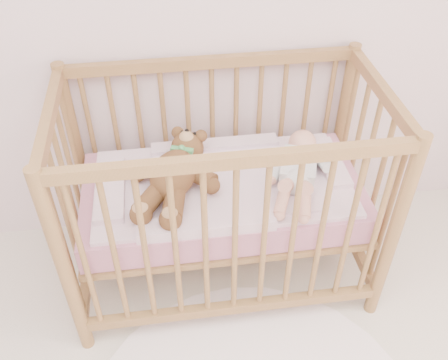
{
  "coord_description": "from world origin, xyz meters",
  "views": [
    {
      "loc": [
        -0.03,
        -0.03,
        1.99
      ],
      "look_at": [
        0.19,
        1.55,
        0.62
      ],
      "focal_mm": 40.0,
      "sensor_mm": 36.0,
      "label": 1
    }
  ],
  "objects": [
    {
      "name": "crib",
      "position": [
        0.19,
        1.6,
        0.5
      ],
      "size": [
        1.36,
        0.76,
        1.0
      ],
      "primitive_type": null,
      "color": "#9D6C42",
      "rests_on": "floor"
    },
    {
      "name": "mattress",
      "position": [
        0.19,
        1.6,
        0.49
      ],
      "size": [
        1.22,
        0.62,
        0.13
      ],
      "primitive_type": "cube",
      "color": "#C97D8F",
      "rests_on": "crib"
    },
    {
      "name": "blanket",
      "position": [
        0.19,
        1.6,
        0.56
      ],
      "size": [
        1.1,
        0.58,
        0.06
      ],
      "primitive_type": null,
      "color": "pink",
      "rests_on": "mattress"
    },
    {
      "name": "baby",
      "position": [
        0.52,
        1.58,
        0.64
      ],
      "size": [
        0.45,
        0.63,
        0.14
      ],
      "primitive_type": null,
      "rotation": [
        0.0,
        0.0,
        -0.35
      ],
      "color": "silver",
      "rests_on": "blanket"
    },
    {
      "name": "teddy_bear",
      "position": [
        -0.02,
        1.58,
        0.65
      ],
      "size": [
        0.6,
        0.7,
        0.16
      ],
      "primitive_type": null,
      "rotation": [
        0.0,
        0.0,
        -0.38
      ],
      "color": "brown",
      "rests_on": "blanket"
    }
  ]
}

